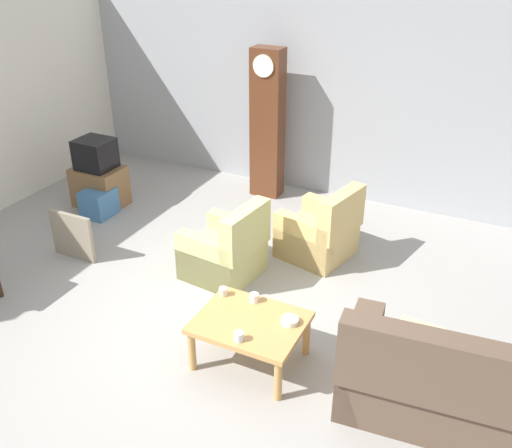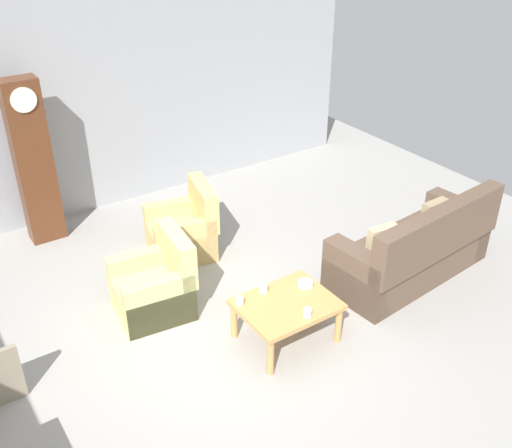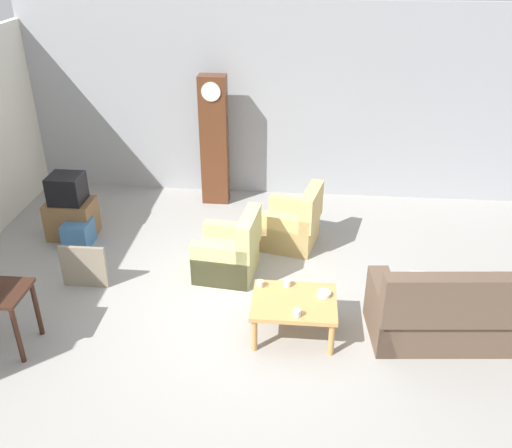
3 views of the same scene
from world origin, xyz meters
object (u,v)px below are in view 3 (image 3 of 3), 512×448
object	(u,v)px
storage_box_blue	(78,233)
cup_cream_tall	(260,284)
framed_picture_leaning	(84,267)
cup_blue_rimmed	(297,313)
grandfather_clock	(214,141)
tv_stand_cabinet	(72,219)
armchair_olive_far	(292,226)
armchair_olive_near	(230,254)
coffee_table_wood	(294,305)
tv_crt	(67,189)
cup_white_porcelain	(287,283)
couch_floral	(466,313)
bowl_white_stacked	(324,294)

from	to	relation	value
storage_box_blue	cup_cream_tall	distance (m)	3.22
framed_picture_leaning	cup_blue_rimmed	xyz separation A→B (m)	(2.78, -1.00, 0.21)
grandfather_clock	tv_stand_cabinet	world-z (taller)	grandfather_clock
armchair_olive_far	storage_box_blue	xyz separation A→B (m)	(-3.14, -0.31, -0.12)
grandfather_clock	framed_picture_leaning	bearing A→B (deg)	-115.95
framed_picture_leaning	armchair_olive_near	bearing A→B (deg)	14.03
framed_picture_leaning	storage_box_blue	world-z (taller)	framed_picture_leaning
armchair_olive_far	framed_picture_leaning	xyz separation A→B (m)	(-2.66, -1.34, -0.01)
coffee_table_wood	tv_crt	distance (m)	3.98
grandfather_clock	coffee_table_wood	bearing A→B (deg)	-67.33
armchair_olive_near	cup_white_porcelain	xyz separation A→B (m)	(0.80, -0.90, 0.20)
storage_box_blue	cup_cream_tall	size ratio (longest dim) A/B	5.22
coffee_table_wood	storage_box_blue	xyz separation A→B (m)	(-3.23, 1.75, -0.21)
armchair_olive_near	cup_cream_tall	distance (m)	1.08
cup_blue_rimmed	couch_floral	bearing A→B (deg)	10.92
couch_floral	storage_box_blue	distance (m)	5.42
coffee_table_wood	framed_picture_leaning	distance (m)	2.84
framed_picture_leaning	cup_blue_rimmed	bearing A→B (deg)	-19.84
armchair_olive_near	bowl_white_stacked	xyz separation A→B (m)	(1.23, -1.06, 0.18)
cup_white_porcelain	grandfather_clock	bearing A→B (deg)	112.99
coffee_table_wood	cup_blue_rimmed	size ratio (longest dim) A/B	11.26
cup_white_porcelain	cup_blue_rimmed	size ratio (longest dim) A/B	1.04
cup_cream_tall	armchair_olive_near	bearing A→B (deg)	117.54
framed_picture_leaning	grandfather_clock	bearing A→B (deg)	64.05
armchair_olive_far	bowl_white_stacked	world-z (taller)	armchair_olive_far
tv_crt	cup_cream_tall	world-z (taller)	tv_crt
tv_crt	cup_cream_tall	size ratio (longest dim) A/B	5.88
cup_white_porcelain	cup_cream_tall	world-z (taller)	cup_white_porcelain
coffee_table_wood	storage_box_blue	bearing A→B (deg)	151.47
coffee_table_wood	framed_picture_leaning	xyz separation A→B (m)	(-2.74, 0.72, -0.10)
tv_stand_cabinet	cup_blue_rimmed	size ratio (longest dim) A/B	7.98
storage_box_blue	tv_stand_cabinet	bearing A→B (deg)	124.91
tv_stand_cabinet	cup_white_porcelain	bearing A→B (deg)	-27.72
couch_floral	armchair_olive_near	xyz separation A→B (m)	(-2.83, 1.10, -0.05)
tv_stand_cabinet	armchair_olive_far	bearing A→B (deg)	0.72
bowl_white_stacked	cup_cream_tall	bearing A→B (deg)	171.12
coffee_table_wood	tv_stand_cabinet	size ratio (longest dim) A/B	1.41
grandfather_clock	tv_crt	world-z (taller)	grandfather_clock
armchair_olive_near	bowl_white_stacked	size ratio (longest dim) A/B	5.79
tv_crt	framed_picture_leaning	world-z (taller)	tv_crt
armchair_olive_near	cup_cream_tall	size ratio (longest dim) A/B	11.28
armchair_olive_near	storage_box_blue	bearing A→B (deg)	166.17
armchair_olive_far	tv_crt	distance (m)	3.36
framed_picture_leaning	bowl_white_stacked	world-z (taller)	framed_picture_leaning
couch_floral	tv_stand_cabinet	world-z (taller)	couch_floral
bowl_white_stacked	storage_box_blue	bearing A→B (deg)	155.38
grandfather_clock	cup_white_porcelain	world-z (taller)	grandfather_clock
cup_blue_rimmed	grandfather_clock	bearing A→B (deg)	111.58
armchair_olive_near	grandfather_clock	size ratio (longest dim) A/B	0.43
cup_cream_tall	tv_stand_cabinet	bearing A→B (deg)	149.35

